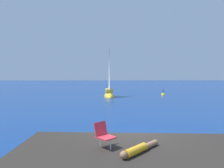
% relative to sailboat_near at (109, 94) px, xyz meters
% --- Properties ---
extents(ground_plane, '(160.00, 160.00, 0.00)m').
position_rel_sailboat_near_xyz_m(ground_plane, '(0.73, -18.61, -0.38)').
color(ground_plane, navy).
extents(shore_ledge, '(8.17, 4.40, 0.75)m').
position_rel_sailboat_near_xyz_m(shore_ledge, '(0.74, -21.19, -0.00)').
color(shore_ledge, '#2D2823').
rests_on(shore_ledge, ground).
extents(boulder_seaward, '(1.36, 1.56, 0.85)m').
position_rel_sailboat_near_xyz_m(boulder_seaward, '(-1.79, -19.32, -0.38)').
color(boulder_seaward, '#30241F').
rests_on(boulder_seaward, ground).
extents(boulder_inland, '(1.19, 1.25, 0.77)m').
position_rel_sailboat_near_xyz_m(boulder_inland, '(-1.89, -19.43, -0.38)').
color(boulder_inland, '#292721').
rests_on(boulder_inland, ground).
extents(sailboat_near, '(1.49, 3.83, 7.01)m').
position_rel_sailboat_near_xyz_m(sailboat_near, '(0.00, 0.00, 0.00)').
color(sailboat_near, yellow).
rests_on(sailboat_near, ground).
extents(person_sunbather, '(1.33, 1.35, 0.25)m').
position_rel_sailboat_near_xyz_m(person_sunbather, '(0.67, -21.37, 0.48)').
color(person_sunbather, gold).
rests_on(person_sunbather, shore_ledge).
extents(beach_chair, '(0.76, 0.76, 0.80)m').
position_rel_sailboat_near_xyz_m(beach_chair, '(-0.38, -20.86, 0.81)').
color(beach_chair, '#E03342').
rests_on(beach_chair, shore_ledge).
extents(marker_buoy, '(0.56, 0.56, 1.13)m').
position_rel_sailboat_near_xyz_m(marker_buoy, '(7.66, 1.97, -0.37)').
color(marker_buoy, yellow).
rests_on(marker_buoy, ground).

